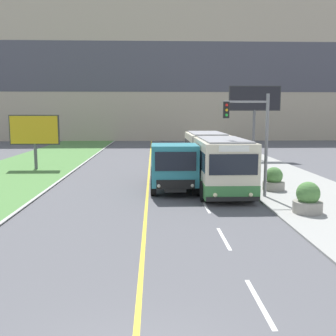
{
  "coord_description": "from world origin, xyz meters",
  "views": [
    {
      "loc": [
        0.36,
        -5.16,
        4.29
      ],
      "look_at": [
        1.1,
        15.31,
        1.4
      ],
      "focal_mm": 42.0,
      "sensor_mm": 36.0,
      "label": 1
    }
  ],
  "objects_px": {
    "city_bus": "(213,159)",
    "planter_round_third": "(249,167)",
    "traffic_light_mast": "(253,132)",
    "billboard_small": "(34,131)",
    "billboard_large": "(255,102)",
    "car_distant": "(189,152)",
    "planter_round_near": "(308,199)",
    "planter_round_second": "(274,180)",
    "dump_truck": "(174,168)"
  },
  "relations": [
    {
      "from": "city_bus",
      "to": "planter_round_third",
      "type": "distance_m",
      "value": 3.84
    },
    {
      "from": "planter_round_third",
      "to": "traffic_light_mast",
      "type": "bearing_deg",
      "value": -102.59
    },
    {
      "from": "traffic_light_mast",
      "to": "billboard_small",
      "type": "bearing_deg",
      "value": 142.32
    },
    {
      "from": "billboard_large",
      "to": "city_bus",
      "type": "bearing_deg",
      "value": -114.17
    },
    {
      "from": "car_distant",
      "to": "planter_round_near",
      "type": "height_order",
      "value": "car_distant"
    },
    {
      "from": "planter_round_second",
      "to": "planter_round_third",
      "type": "distance_m",
      "value": 4.97
    },
    {
      "from": "billboard_large",
      "to": "planter_round_third",
      "type": "xyz_separation_m",
      "value": [
        -2.82,
        -10.02,
        -4.6
      ]
    },
    {
      "from": "dump_truck",
      "to": "car_distant",
      "type": "height_order",
      "value": "dump_truck"
    },
    {
      "from": "city_bus",
      "to": "traffic_light_mast",
      "type": "distance_m",
      "value": 4.67
    },
    {
      "from": "car_distant",
      "to": "planter_round_near",
      "type": "distance_m",
      "value": 20.48
    },
    {
      "from": "planter_round_near",
      "to": "planter_round_third",
      "type": "distance_m",
      "value": 9.94
    },
    {
      "from": "traffic_light_mast",
      "to": "planter_round_near",
      "type": "height_order",
      "value": "traffic_light_mast"
    },
    {
      "from": "planter_round_near",
      "to": "planter_round_second",
      "type": "distance_m",
      "value": 4.97
    },
    {
      "from": "planter_round_second",
      "to": "dump_truck",
      "type": "bearing_deg",
      "value": 178.83
    },
    {
      "from": "car_distant",
      "to": "planter_round_second",
      "type": "distance_m",
      "value": 15.61
    },
    {
      "from": "car_distant",
      "to": "planter_round_third",
      "type": "relative_size",
      "value": 3.31
    },
    {
      "from": "billboard_large",
      "to": "billboard_small",
      "type": "xyz_separation_m",
      "value": [
        -18.26,
        -5.78,
        -2.36
      ]
    },
    {
      "from": "car_distant",
      "to": "planter_round_third",
      "type": "height_order",
      "value": "car_distant"
    },
    {
      "from": "dump_truck",
      "to": "traffic_light_mast",
      "type": "height_order",
      "value": "traffic_light_mast"
    },
    {
      "from": "city_bus",
      "to": "car_distant",
      "type": "relative_size",
      "value": 2.84
    },
    {
      "from": "billboard_large",
      "to": "planter_round_near",
      "type": "height_order",
      "value": "billboard_large"
    },
    {
      "from": "car_distant",
      "to": "planter_round_near",
      "type": "xyz_separation_m",
      "value": [
        3.21,
        -20.23,
        -0.03
      ]
    },
    {
      "from": "dump_truck",
      "to": "planter_round_second",
      "type": "distance_m",
      "value": 5.54
    },
    {
      "from": "city_bus",
      "to": "dump_truck",
      "type": "xyz_separation_m",
      "value": [
        -2.53,
        -2.37,
        -0.17
      ]
    },
    {
      "from": "billboard_small",
      "to": "dump_truck",
      "type": "bearing_deg",
      "value": -41.95
    },
    {
      "from": "traffic_light_mast",
      "to": "billboard_large",
      "type": "distance_m",
      "value": 17.23
    },
    {
      "from": "dump_truck",
      "to": "traffic_light_mast",
      "type": "xyz_separation_m",
      "value": [
        3.86,
        -1.7,
        2.02
      ]
    },
    {
      "from": "city_bus",
      "to": "planter_round_second",
      "type": "relative_size",
      "value": 9.63
    },
    {
      "from": "planter_round_near",
      "to": "planter_round_second",
      "type": "height_order",
      "value": "planter_round_near"
    },
    {
      "from": "dump_truck",
      "to": "car_distant",
      "type": "relative_size",
      "value": 1.47
    },
    {
      "from": "dump_truck",
      "to": "planter_round_second",
      "type": "bearing_deg",
      "value": -1.17
    },
    {
      "from": "city_bus",
      "to": "billboard_small",
      "type": "relative_size",
      "value": 2.95
    },
    {
      "from": "dump_truck",
      "to": "planter_round_second",
      "type": "height_order",
      "value": "dump_truck"
    },
    {
      "from": "planter_round_near",
      "to": "traffic_light_mast",
      "type": "bearing_deg",
      "value": 114.9
    },
    {
      "from": "car_distant",
      "to": "traffic_light_mast",
      "type": "bearing_deg",
      "value": -84.43
    },
    {
      "from": "city_bus",
      "to": "dump_truck",
      "type": "height_order",
      "value": "city_bus"
    },
    {
      "from": "city_bus",
      "to": "billboard_large",
      "type": "height_order",
      "value": "billboard_large"
    },
    {
      "from": "planter_round_second",
      "to": "billboard_small",
      "type": "bearing_deg",
      "value": 149.48
    },
    {
      "from": "car_distant",
      "to": "billboard_small",
      "type": "relative_size",
      "value": 1.04
    },
    {
      "from": "billboard_small",
      "to": "planter_round_third",
      "type": "bearing_deg",
      "value": -15.34
    },
    {
      "from": "car_distant",
      "to": "billboard_small",
      "type": "height_order",
      "value": "billboard_small"
    },
    {
      "from": "billboard_small",
      "to": "planter_round_second",
      "type": "distance_m",
      "value": 18.27
    },
    {
      "from": "traffic_light_mast",
      "to": "car_distant",
      "type": "bearing_deg",
      "value": 95.57
    },
    {
      "from": "city_bus",
      "to": "car_distant",
      "type": "height_order",
      "value": "city_bus"
    },
    {
      "from": "car_distant",
      "to": "planter_round_second",
      "type": "bearing_deg",
      "value": -77.86
    },
    {
      "from": "city_bus",
      "to": "car_distant",
      "type": "xyz_separation_m",
      "value": [
        -0.32,
        12.77,
        -0.81
      ]
    },
    {
      "from": "planter_round_near",
      "to": "planter_round_third",
      "type": "xyz_separation_m",
      "value": [
        -0.1,
        9.94,
        -0.01
      ]
    },
    {
      "from": "car_distant",
      "to": "traffic_light_mast",
      "type": "xyz_separation_m",
      "value": [
        1.64,
        -16.85,
        2.66
      ]
    },
    {
      "from": "car_distant",
      "to": "planter_round_third",
      "type": "distance_m",
      "value": 10.75
    },
    {
      "from": "billboard_small",
      "to": "billboard_large",
      "type": "bearing_deg",
      "value": 17.57
    }
  ]
}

